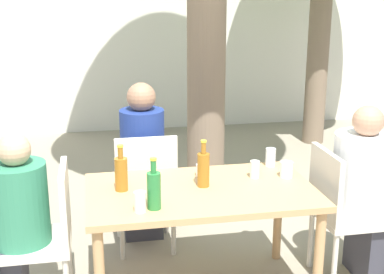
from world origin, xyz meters
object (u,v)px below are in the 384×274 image
object	(u,v)px
dining_table_front	(201,201)
person_seated_2	(142,170)
person_seated_0	(5,238)
patio_chair_1	(340,207)
patio_chair_0	(47,231)
green_bottle_1	(154,189)
drinking_glass_2	(201,170)
drinking_glass_4	(271,157)
drinking_glass_0	(140,202)
amber_bottle_2	(121,173)
amber_bottle_0	(203,169)
drinking_glass_1	(287,170)
drinking_glass_3	(255,169)
patio_chair_2	(145,185)
person_seated_1	(372,201)

from	to	relation	value
dining_table_front	person_seated_2	size ratio (longest dim) A/B	1.11
person_seated_0	person_seated_2	xyz separation A→B (m)	(0.90, 0.88, 0.06)
patio_chair_1	person_seated_2	xyz separation A→B (m)	(-1.22, 0.88, 0.04)
dining_table_front	patio_chair_0	world-z (taller)	patio_chair_0
person_seated_2	green_bottle_1	world-z (taller)	person_seated_2
patio_chair_0	person_seated_0	size ratio (longest dim) A/B	0.81
drinking_glass_2	drinking_glass_4	xyz separation A→B (m)	(0.51, 0.11, 0.02)
drinking_glass_0	drinking_glass_4	world-z (taller)	drinking_glass_4
amber_bottle_2	drinking_glass_2	distance (m)	0.56
dining_table_front	person_seated_0	size ratio (longest dim) A/B	1.23
drinking_glass_0	dining_table_front	bearing A→B (deg)	34.20
drinking_glass_0	amber_bottle_0	bearing A→B (deg)	36.65
patio_chair_0	drinking_glass_4	world-z (taller)	patio_chair_0
drinking_glass_1	person_seated_0	bearing A→B (deg)	-176.67
patio_chair_1	amber_bottle_2	xyz separation A→B (m)	(-1.42, 0.07, 0.31)
person_seated_0	drinking_glass_3	world-z (taller)	person_seated_0
patio_chair_0	drinking_glass_0	world-z (taller)	patio_chair_0
patio_chair_1	person_seated_0	xyz separation A→B (m)	(-2.12, -0.00, -0.02)
drinking_glass_2	drinking_glass_3	distance (m)	0.35
patio_chair_0	green_bottle_1	xyz separation A→B (m)	(0.62, -0.25, 0.32)
dining_table_front	amber_bottle_0	xyz separation A→B (m)	(0.02, 0.04, 0.20)
patio_chair_1	drinking_glass_4	size ratio (longest dim) A/B	7.29
person_seated_2	drinking_glass_0	world-z (taller)	person_seated_2
amber_bottle_0	drinking_glass_4	xyz separation A→B (m)	(0.54, 0.29, -0.05)
person_seated_0	drinking_glass_1	xyz separation A→B (m)	(1.77, 0.10, 0.28)
drinking_glass_3	drinking_glass_1	bearing A→B (deg)	-7.60
patio_chair_0	person_seated_0	distance (m)	0.24
patio_chair_2	person_seated_2	xyz separation A→B (m)	(0.00, 0.23, 0.04)
dining_table_front	drinking_glass_4	size ratio (longest dim) A/B	11.12
amber_bottle_0	drinking_glass_2	world-z (taller)	amber_bottle_0
drinking_glass_1	drinking_glass_2	distance (m)	0.56
dining_table_front	drinking_glass_4	distance (m)	0.67
patio_chair_2	person_seated_2	bearing A→B (deg)	-90.00
dining_table_front	person_seated_0	xyz separation A→B (m)	(-1.18, -0.00, -0.14)
patio_chair_0	patio_chair_1	size ratio (longest dim) A/B	1.00
patio_chair_1	patio_chair_2	world-z (taller)	same
patio_chair_2	drinking_glass_4	world-z (taller)	patio_chair_2
person_seated_1	drinking_glass_0	bearing A→B (deg)	99.89
patio_chair_0	amber_bottle_0	xyz separation A→B (m)	(0.96, 0.04, 0.32)
patio_chair_2	drinking_glass_1	world-z (taller)	patio_chair_2
patio_chair_0	drinking_glass_1	distance (m)	1.56
patio_chair_0	person_seated_2	xyz separation A→B (m)	(0.66, 0.88, 0.04)
person_seated_0	drinking_glass_4	size ratio (longest dim) A/B	9.01
person_seated_1	amber_bottle_2	bearing A→B (deg)	87.55
drinking_glass_0	patio_chair_1	bearing A→B (deg)	11.55
patio_chair_1	drinking_glass_1	bearing A→B (deg)	73.35
person_seated_2	green_bottle_1	distance (m)	1.16
person_seated_0	drinking_glass_3	xyz separation A→B (m)	(1.57, 0.13, 0.28)
drinking_glass_2	person_seated_1	bearing A→B (deg)	-11.39
person_seated_0	drinking_glass_2	size ratio (longest dim) A/B	14.09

